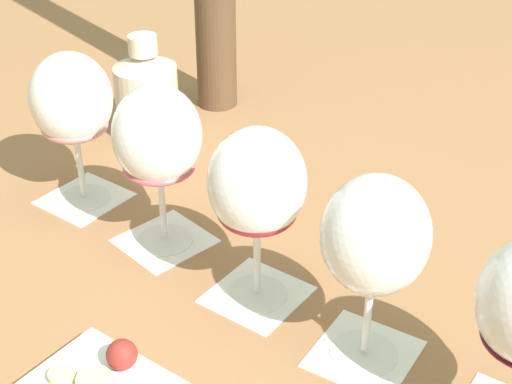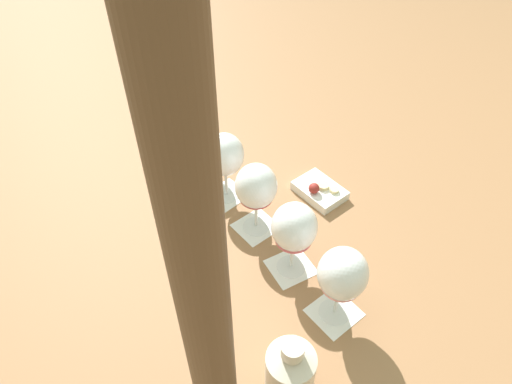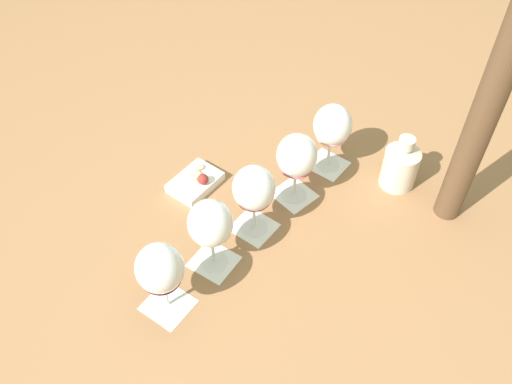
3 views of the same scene
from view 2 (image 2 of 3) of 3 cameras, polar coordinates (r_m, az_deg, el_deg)
The scene contains 14 objects.
ground_plane at distance 1.14m, azimuth 0.26°, elevation -4.47°, with size 8.00×8.00×0.00m, color #936642.
tasting_card_0 at distance 1.01m, azimuth 9.74°, elevation -14.60°, with size 0.12×0.13×0.00m.
tasting_card_1 at distance 1.07m, azimuth 4.37°, elevation -9.31°, with size 0.13×0.13×0.00m.
tasting_card_2 at distance 1.14m, azimuth -0.05°, elevation -4.43°, with size 0.12×0.13×0.00m.
tasting_card_3 at distance 1.22m, azimuth -3.65°, elevation -0.34°, with size 0.12×0.12×0.00m.
tasting_card_4 at distance 1.32m, azimuth -7.31°, elevation 3.24°, with size 0.12×0.12×0.00m.
wine_glass_0 at distance 0.90m, azimuth 10.74°, elevation -10.25°, with size 0.10×0.10×0.20m.
wine_glass_1 at distance 0.96m, azimuth 4.79°, elevation -4.62°, with size 0.10×0.10×0.20m.
wine_glass_2 at distance 1.05m, azimuth -0.05°, elevation 0.34°, with size 0.10×0.10×0.20m.
wine_glass_3 at distance 1.13m, azimuth -3.94°, elevation 4.39°, with size 0.10×0.10×0.20m.
wine_glass_4 at distance 1.23m, azimuth -7.86°, elevation 7.87°, with size 0.10×0.10×0.20m.
ceramic_vase at distance 0.87m, azimuth 4.31°, elevation -21.26°, with size 0.09×0.09×0.15m.
snack_dish at distance 1.22m, azimuth 7.94°, elevation 0.21°, with size 0.16×0.14×0.05m.
umbrella_pole at distance 0.52m, azimuth -6.68°, elevation -13.19°, with size 0.06×0.06×0.85m.
Camera 2 is at (-0.33, 0.68, 0.86)m, focal length 32.00 mm.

